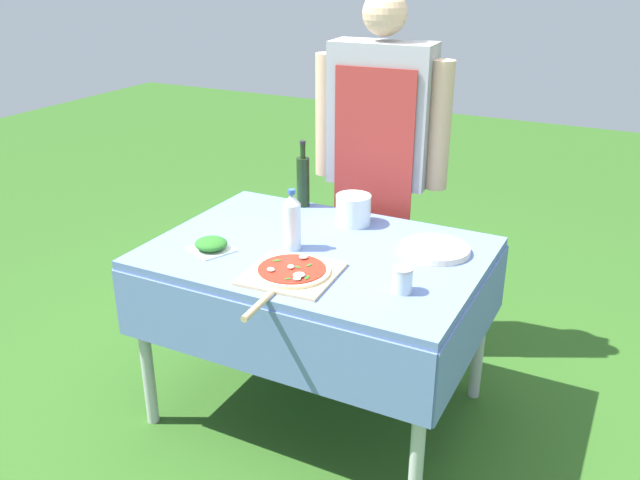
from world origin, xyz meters
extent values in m
plane|color=#2D5B1E|center=(0.00, 0.00, 0.00)|extent=(12.00, 12.00, 0.00)
cube|color=#607AB7|center=(0.00, 0.00, 0.75)|extent=(1.30, 0.92, 0.04)
cube|color=#607AB7|center=(0.00, -0.47, 0.59)|extent=(1.30, 0.01, 0.28)
cube|color=#607AB7|center=(0.00, 0.47, 0.59)|extent=(1.30, 0.01, 0.28)
cube|color=#607AB7|center=(-0.65, 0.00, 0.59)|extent=(0.01, 0.92, 0.28)
cube|color=#607AB7|center=(0.65, 0.00, 0.59)|extent=(0.01, 0.92, 0.28)
cylinder|color=#B7B7BC|center=(-0.59, -0.40, 0.37)|extent=(0.05, 0.05, 0.73)
cylinder|color=#B7B7BC|center=(0.59, -0.40, 0.37)|extent=(0.05, 0.05, 0.73)
cylinder|color=#B7B7BC|center=(-0.59, 0.40, 0.37)|extent=(0.05, 0.05, 0.73)
cylinder|color=#B7B7BC|center=(0.59, 0.40, 0.37)|extent=(0.05, 0.05, 0.73)
cylinder|color=#4C4C51|center=(0.07, 0.66, 0.43)|extent=(0.12, 0.12, 0.86)
cylinder|color=#4C4C51|center=(-0.10, 0.65, 0.43)|extent=(0.12, 0.12, 0.86)
cube|color=#99999E|center=(-0.01, 0.65, 1.18)|extent=(0.48, 0.23, 0.64)
cube|color=#9E2D28|center=(0.00, 0.55, 0.94)|extent=(0.37, 0.03, 0.93)
cylinder|color=tan|center=(0.26, 0.67, 1.15)|extent=(0.10, 0.10, 0.57)
cylinder|color=tan|center=(-0.28, 0.63, 1.15)|extent=(0.10, 0.10, 0.57)
sphere|color=tan|center=(-0.01, 0.65, 1.62)|extent=(0.20, 0.20, 0.20)
cube|color=#D1B27F|center=(0.03, -0.26, 0.77)|extent=(0.34, 0.34, 0.01)
cylinder|color=#D1B27F|center=(0.04, -0.52, 0.77)|extent=(0.04, 0.20, 0.02)
cylinder|color=beige|center=(0.03, -0.26, 0.79)|extent=(0.28, 0.28, 0.01)
cylinder|color=#B22819|center=(0.03, -0.26, 0.80)|extent=(0.25, 0.25, 0.00)
ellipsoid|color=white|center=(0.08, -0.31, 0.81)|extent=(0.06, 0.06, 0.02)
ellipsoid|color=white|center=(0.02, -0.26, 0.80)|extent=(0.04, 0.04, 0.01)
ellipsoid|color=white|center=(0.02, -0.16, 0.81)|extent=(0.04, 0.05, 0.02)
ellipsoid|color=white|center=(-0.03, -0.31, 0.80)|extent=(0.04, 0.04, 0.01)
ellipsoid|color=white|center=(0.09, -0.33, 0.80)|extent=(0.04, 0.03, 0.01)
ellipsoid|color=#286B23|center=(0.11, -0.30, 0.80)|extent=(0.02, 0.03, 0.00)
ellipsoid|color=#286B23|center=(0.04, -0.24, 0.80)|extent=(0.03, 0.02, 0.00)
ellipsoid|color=#286B23|center=(0.06, -0.34, 0.80)|extent=(0.03, 0.03, 0.00)
ellipsoid|color=#286B23|center=(0.07, -0.21, 0.80)|extent=(0.02, 0.03, 0.00)
ellipsoid|color=#286B23|center=(-0.05, -0.23, 0.80)|extent=(0.03, 0.03, 0.00)
cylinder|color=black|center=(-0.29, 0.41, 0.88)|extent=(0.06, 0.06, 0.23)
cylinder|color=black|center=(-0.29, 0.41, 1.03)|extent=(0.02, 0.02, 0.06)
cylinder|color=#232326|center=(-0.29, 0.41, 1.07)|extent=(0.03, 0.03, 0.02)
cylinder|color=silver|center=(-0.09, -0.04, 0.86)|extent=(0.07, 0.07, 0.19)
cone|color=silver|center=(-0.09, -0.04, 0.98)|extent=(0.07, 0.07, 0.04)
cylinder|color=#335BB2|center=(-0.09, -0.04, 1.01)|extent=(0.03, 0.03, 0.02)
cube|color=silver|center=(-0.37, -0.20, 0.77)|extent=(0.20, 0.20, 0.01)
ellipsoid|color=#286B23|center=(-0.37, -0.20, 0.80)|extent=(0.17, 0.17, 0.04)
cylinder|color=silver|center=(0.01, 0.31, 0.83)|extent=(0.15, 0.15, 0.13)
cylinder|color=beige|center=(0.43, 0.18, 0.77)|extent=(0.28, 0.28, 0.00)
cylinder|color=beige|center=(0.43, 0.18, 0.78)|extent=(0.28, 0.28, 0.00)
cylinder|color=beige|center=(0.43, 0.18, 0.78)|extent=(0.27, 0.27, 0.00)
cylinder|color=beige|center=(0.43, 0.18, 0.79)|extent=(0.27, 0.27, 0.00)
cylinder|color=beige|center=(0.43, 0.18, 0.79)|extent=(0.27, 0.27, 0.00)
cylinder|color=silver|center=(0.43, -0.19, 0.81)|extent=(0.07, 0.07, 0.08)
cylinder|color=#B22819|center=(0.43, -0.19, 0.80)|extent=(0.06, 0.06, 0.06)
cylinder|color=#B7B2A3|center=(0.43, -0.19, 0.86)|extent=(0.07, 0.07, 0.01)
camera|label=1|loc=(1.13, -2.19, 1.86)|focal=38.00mm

